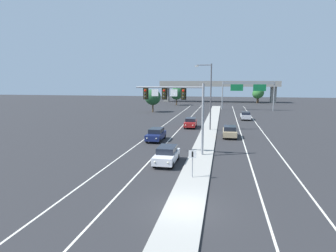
{
  "coord_description": "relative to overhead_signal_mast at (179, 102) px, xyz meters",
  "views": [
    {
      "loc": [
        2.13,
        -16.46,
        7.56
      ],
      "look_at": [
        -3.2,
        11.53,
        3.2
      ],
      "focal_mm": 31.39,
      "sensor_mm": 36.0,
      "label": 1
    }
  ],
  "objects": [
    {
      "name": "ground_plane",
      "position": [
        2.33,
        -12.8,
        -5.49
      ],
      "size": [
        260.0,
        260.0,
        0.0
      ],
      "primitive_type": "plane",
      "color": "#28282B"
    },
    {
      "name": "median_island",
      "position": [
        2.33,
        5.2,
        -5.41
      ],
      "size": [
        2.4,
        110.0,
        0.15
      ],
      "primitive_type": "cube",
      "color": "#9E9B93",
      "rests_on": "ground"
    },
    {
      "name": "lane_stripe_oncoming_center",
      "position": [
        -2.37,
        12.2,
        -5.48
      ],
      "size": [
        0.14,
        100.0,
        0.01
      ],
      "primitive_type": "cube",
      "color": "silver",
      "rests_on": "ground"
    },
    {
      "name": "lane_stripe_receding_center",
      "position": [
        7.03,
        12.2,
        -5.48
      ],
      "size": [
        0.14,
        100.0,
        0.01
      ],
      "primitive_type": "cube",
      "color": "silver",
      "rests_on": "ground"
    },
    {
      "name": "edge_stripe_left",
      "position": [
        -5.67,
        12.2,
        -5.48
      ],
      "size": [
        0.14,
        100.0,
        0.01
      ],
      "primitive_type": "cube",
      "color": "silver",
      "rests_on": "ground"
    },
    {
      "name": "edge_stripe_right",
      "position": [
        10.33,
        12.2,
        -5.48
      ],
      "size": [
        0.14,
        100.0,
        0.01
      ],
      "primitive_type": "cube",
      "color": "silver",
      "rests_on": "ground"
    },
    {
      "name": "overhead_signal_mast",
      "position": [
        0.0,
        0.0,
        0.0
      ],
      "size": [
        6.97,
        0.44,
        7.2
      ],
      "color": "gray",
      "rests_on": "median_island"
    },
    {
      "name": "median_sign_post",
      "position": [
        2.2,
        -7.29,
        -3.9
      ],
      "size": [
        0.6,
        0.1,
        2.2
      ],
      "color": "gray",
      "rests_on": "median_island"
    },
    {
      "name": "street_lamp_median",
      "position": [
        2.26,
        15.75,
        0.31
      ],
      "size": [
        2.58,
        0.28,
        10.0
      ],
      "color": "#4C4C51",
      "rests_on": "median_island"
    },
    {
      "name": "car_oncoming_white",
      "position": [
        -0.6,
        -3.34,
        -4.67
      ],
      "size": [
        1.86,
        4.49,
        1.58
      ],
      "color": "silver",
      "rests_on": "ground"
    },
    {
      "name": "car_oncoming_navy",
      "position": [
        -3.96,
        6.77,
        -4.67
      ],
      "size": [
        1.86,
        4.49,
        1.58
      ],
      "color": "#141E4C",
      "rests_on": "ground"
    },
    {
      "name": "car_oncoming_red",
      "position": [
        -0.82,
        18.35,
        -4.67
      ],
      "size": [
        1.89,
        4.5,
        1.58
      ],
      "color": "maroon",
      "rests_on": "ground"
    },
    {
      "name": "car_receding_tan",
      "position": [
        5.35,
        10.81,
        -4.67
      ],
      "size": [
        1.84,
        4.48,
        1.58
      ],
      "color": "tan",
      "rests_on": "ground"
    },
    {
      "name": "car_receding_silver",
      "position": [
        8.76,
        30.29,
        -4.67
      ],
      "size": [
        1.83,
        4.47,
        1.58
      ],
      "color": "#B7B7BC",
      "rests_on": "ground"
    },
    {
      "name": "highway_sign_gantry",
      "position": [
        10.53,
        49.94,
        0.68
      ],
      "size": [
        13.28,
        0.42,
        7.5
      ],
      "color": "gray",
      "rests_on": "ground"
    },
    {
      "name": "overpass_bridge",
      "position": [
        2.33,
        79.68,
        0.3
      ],
      "size": [
        42.4,
        6.4,
        7.65
      ],
      "color": "gray",
      "rests_on": "ground"
    },
    {
      "name": "tree_far_right_c",
      "position": [
        16.28,
        77.79,
        -1.96
      ],
      "size": [
        3.74,
        3.74,
        5.41
      ],
      "color": "#4C3823",
      "rests_on": "ground"
    },
    {
      "name": "tree_far_left_b",
      "position": [
        -12.69,
        40.85,
        -1.79
      ],
      "size": [
        3.92,
        3.92,
        5.67
      ],
      "color": "#4C3823",
      "rests_on": "ground"
    },
    {
      "name": "tree_far_right_b",
      "position": [
        15.82,
        77.05,
        -2.25
      ],
      "size": [
        3.43,
        3.43,
        4.97
      ],
      "color": "#4C3823",
      "rests_on": "ground"
    },
    {
      "name": "tree_far_left_c",
      "position": [
        -10.28,
        62.49,
        -1.72
      ],
      "size": [
        3.99,
        3.99,
        5.77
      ],
      "color": "#4C3823",
      "rests_on": "ground"
    }
  ]
}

